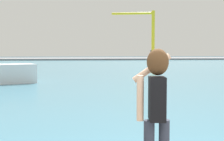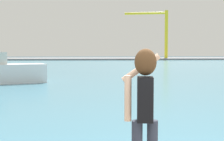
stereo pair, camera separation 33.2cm
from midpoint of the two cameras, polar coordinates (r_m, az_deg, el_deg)
The scene contains 6 objects.
ground_plane at distance 52.97m, azimuth -3.56°, elevation 0.97°, with size 220.00×220.00×0.00m, color #334751.
harbor_water at distance 54.97m, azimuth -3.61°, elevation 1.07°, with size 140.00×100.00×0.02m, color teal.
far_shore_dock at distance 94.94m, azimuth -4.25°, elevation 2.19°, with size 140.00×20.00×0.47m, color gray.
person_photographer at distance 3.98m, azimuth 8.39°, elevation -5.72°, with size 0.53×0.56×1.74m.
boat_moored at distance 23.48m, azimuth -19.66°, elevation -0.18°, with size 6.45×4.07×2.24m.
port_crane at distance 96.51m, azimuth 9.00°, elevation 7.82°, with size 13.08×3.92×14.59m.
Camera 2 is at (-1.27, -2.92, 2.26)m, focal length 49.26 mm.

